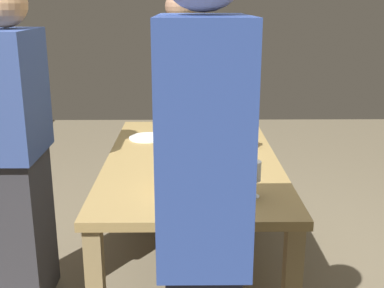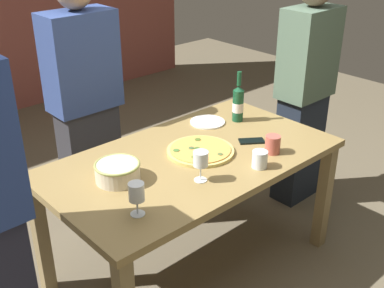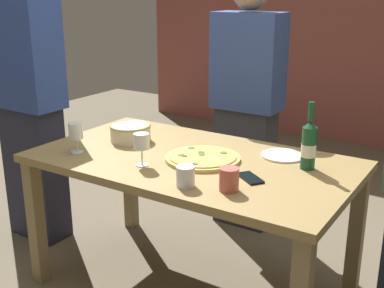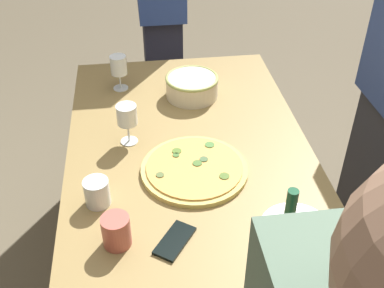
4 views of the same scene
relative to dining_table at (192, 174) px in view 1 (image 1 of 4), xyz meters
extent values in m
plane|color=brown|center=(0.00, 0.00, -0.66)|extent=(8.00, 8.00, 0.00)
cube|color=olive|center=(0.00, 0.00, 0.07)|extent=(1.60, 0.90, 0.04)
cube|color=olive|center=(0.74, -0.40, -0.30)|extent=(0.07, 0.07, 0.71)
cube|color=olive|center=(0.74, 0.40, -0.30)|extent=(0.07, 0.07, 0.71)
cylinder|color=#D3BB62|center=(0.06, 0.00, 0.10)|extent=(0.37, 0.37, 0.02)
cylinder|color=gold|center=(0.06, 0.00, 0.11)|extent=(0.34, 0.34, 0.01)
cylinder|color=#516433|center=(0.09, -0.12, 0.12)|extent=(0.03, 0.03, 0.00)
cylinder|color=#3E672B|center=(-0.01, -0.06, 0.12)|extent=(0.02, 0.02, 0.00)
cylinder|color=#447333|center=(-0.05, 0.07, 0.12)|extent=(0.03, 0.03, 0.00)
cylinder|color=#436137|center=(0.03, 0.04, 0.12)|extent=(0.03, 0.03, 0.00)
cylinder|color=#4D6E27|center=(-0.03, -0.05, 0.12)|extent=(0.03, 0.03, 0.00)
cylinder|color=#4A6725|center=(0.13, 0.09, 0.12)|extent=(0.03, 0.03, 0.00)
cylinder|color=#44692B|center=(0.05, 0.01, 0.12)|extent=(0.03, 0.03, 0.00)
cylinder|color=beige|center=(-0.44, 0.06, 0.14)|extent=(0.22, 0.22, 0.09)
torus|color=#A2AB5A|center=(-0.44, 0.06, 0.18)|extent=(0.23, 0.23, 0.01)
cylinder|color=#15492B|center=(0.54, 0.17, 0.19)|extent=(0.07, 0.07, 0.20)
cone|color=#15492B|center=(0.54, 0.17, 0.31)|extent=(0.07, 0.07, 0.03)
cylinder|color=#15492B|center=(0.54, 0.17, 0.37)|extent=(0.03, 0.03, 0.09)
cylinder|color=silver|center=(0.54, 0.17, 0.18)|extent=(0.07, 0.07, 0.06)
cylinder|color=white|center=(-0.55, -0.25, 0.09)|extent=(0.07, 0.07, 0.00)
cylinder|color=white|center=(-0.55, -0.25, 0.13)|extent=(0.01, 0.01, 0.07)
cylinder|color=white|center=(-0.55, -0.25, 0.21)|extent=(0.07, 0.07, 0.08)
cylinder|color=maroon|center=(-0.55, -0.25, 0.19)|extent=(0.06, 0.06, 0.04)
cylinder|color=white|center=(-0.14, -0.22, 0.09)|extent=(0.07, 0.07, 0.00)
cylinder|color=white|center=(-0.14, -0.22, 0.14)|extent=(0.01, 0.01, 0.08)
cylinder|color=white|center=(-0.14, -0.22, 0.21)|extent=(0.08, 0.08, 0.07)
cylinder|color=#BD584B|center=(0.36, -0.27, 0.14)|extent=(0.08, 0.08, 0.10)
cylinder|color=white|center=(0.18, -0.33, 0.14)|extent=(0.08, 0.08, 0.09)
cylinder|color=white|center=(0.37, 0.27, 0.10)|extent=(0.22, 0.22, 0.01)
cube|color=black|center=(0.37, -0.10, 0.10)|extent=(0.16, 0.14, 0.01)
cube|color=#1D2531|center=(1.11, 0.07, -0.26)|extent=(0.33, 0.20, 0.80)
cube|color=#4F6754|center=(1.11, 0.07, 0.44)|extent=(0.39, 0.24, 0.60)
sphere|color=#87644E|center=(1.11, 0.07, 0.85)|extent=(0.22, 0.22, 0.22)
cube|color=navy|center=(-1.18, -0.02, 0.53)|extent=(0.44, 0.24, 0.65)
cube|color=#302F35|center=(-0.13, 0.87, -0.25)|extent=(0.37, 0.20, 0.81)
cube|color=#314682|center=(-0.13, 0.87, 0.46)|extent=(0.44, 0.24, 0.61)
sphere|color=tan|center=(-0.13, 0.87, 0.88)|extent=(0.22, 0.22, 0.22)
camera|label=1|loc=(-2.47, 0.03, 0.89)|focal=45.76mm
camera|label=2|loc=(-1.57, -1.72, 1.32)|focal=45.18mm
camera|label=3|loc=(1.27, -1.97, 0.91)|focal=46.35mm
camera|label=4|loc=(1.31, -0.17, 1.15)|focal=44.16mm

